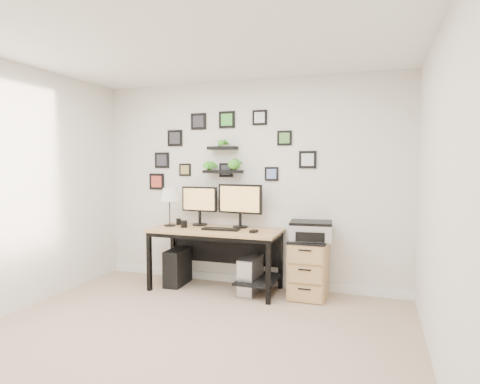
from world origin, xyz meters
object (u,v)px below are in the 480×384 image
at_px(monitor_right, 240,202).
at_px(pc_tower_grey, 250,275).
at_px(mug, 184,224).
at_px(printer, 311,231).
at_px(file_cabinet, 308,268).
at_px(pc_tower_black, 178,267).
at_px(table_lamp, 170,196).
at_px(desk, 219,239).
at_px(monitor_left, 199,203).

distance_m(monitor_right, pc_tower_grey, 0.90).
bearing_deg(mug, printer, 3.89).
bearing_deg(pc_tower_grey, file_cabinet, 7.28).
xyz_separation_m(pc_tower_black, file_cabinet, (1.67, 0.06, 0.11)).
distance_m(pc_tower_grey, printer, 0.91).
bearing_deg(file_cabinet, mug, -176.30).
bearing_deg(table_lamp, desk, -2.06).
bearing_deg(pc_tower_black, monitor_left, 37.60).
relative_size(table_lamp, printer, 0.96).
distance_m(desk, printer, 1.13).
distance_m(monitor_left, monitor_right, 0.56).
distance_m(monitor_right, mug, 0.76).
height_order(desk, table_lamp, table_lamp).
relative_size(monitor_right, pc_tower_grey, 1.32).
xyz_separation_m(monitor_left, monitor_right, (0.56, -0.01, 0.03)).
bearing_deg(desk, monitor_left, 151.45).
xyz_separation_m(desk, mug, (-0.46, -0.04, 0.17)).
bearing_deg(pc_tower_black, mug, -22.61).
height_order(monitor_left, table_lamp, monitor_left).
distance_m(pc_tower_black, pc_tower_grey, 0.99).
distance_m(monitor_right, pc_tower_black, 1.17).
bearing_deg(pc_tower_black, desk, -2.43).
height_order(monitor_left, printer, monitor_left).
height_order(desk, printer, printer).
relative_size(desk, pc_tower_black, 3.50).
height_order(file_cabinet, printer, printer).
distance_m(mug, pc_tower_black, 0.58).
xyz_separation_m(monitor_right, file_cabinet, (0.88, -0.12, -0.74)).
relative_size(pc_tower_black, file_cabinet, 0.68).
xyz_separation_m(desk, monitor_left, (-0.35, 0.19, 0.42)).
height_order(table_lamp, pc_tower_black, table_lamp).
bearing_deg(mug, monitor_left, 65.35).
relative_size(pc_tower_grey, file_cabinet, 0.66).
height_order(monitor_left, pc_tower_black, monitor_left).
xyz_separation_m(file_cabinet, printer, (0.02, 0.01, 0.44)).
xyz_separation_m(monitor_right, table_lamp, (-0.91, -0.15, 0.07)).
height_order(table_lamp, mug, table_lamp).
bearing_deg(pc_tower_grey, desk, 175.97).
relative_size(monitor_left, pc_tower_grey, 1.14).
xyz_separation_m(pc_tower_black, pc_tower_grey, (0.99, -0.03, -0.01)).
height_order(desk, file_cabinet, desk).
bearing_deg(pc_tower_black, file_cabinet, -0.29).
bearing_deg(mug, pc_tower_black, 159.60).
distance_m(desk, pc_tower_black, 0.70).
bearing_deg(printer, desk, -176.67).
bearing_deg(monitor_left, desk, -28.55).
height_order(monitor_left, file_cabinet, monitor_left).
xyz_separation_m(monitor_right, mug, (-0.67, -0.22, -0.28)).
distance_m(monitor_right, table_lamp, 0.92).
distance_m(desk, file_cabinet, 1.13).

